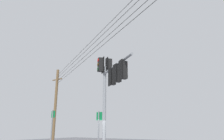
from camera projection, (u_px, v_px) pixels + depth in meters
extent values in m
cylinder|color=gray|center=(104.00, 113.00, 12.57)|extent=(0.20, 0.20, 5.88)
cylinder|color=gray|center=(116.00, 65.00, 11.48)|extent=(3.29, 2.37, 0.14)
cube|color=black|center=(109.00, 66.00, 13.50)|extent=(0.42, 0.42, 0.90)
cube|color=black|center=(107.00, 65.00, 13.44)|extent=(0.38, 0.29, 1.04)
cylinder|color=red|center=(112.00, 62.00, 13.63)|extent=(0.18, 0.14, 0.20)
cylinder|color=#3C2703|center=(112.00, 66.00, 13.55)|extent=(0.18, 0.14, 0.20)
cylinder|color=black|center=(112.00, 70.00, 13.47)|extent=(0.18, 0.14, 0.20)
cube|color=black|center=(100.00, 65.00, 13.29)|extent=(0.42, 0.42, 0.90)
cube|color=black|center=(103.00, 65.00, 13.35)|extent=(0.38, 0.29, 1.04)
cylinder|color=red|center=(98.00, 60.00, 13.31)|extent=(0.18, 0.14, 0.20)
cylinder|color=#3C2703|center=(98.00, 64.00, 13.23)|extent=(0.18, 0.14, 0.20)
cylinder|color=black|center=(98.00, 69.00, 13.15)|extent=(0.18, 0.14, 0.20)
cube|color=black|center=(113.00, 77.00, 11.85)|extent=(0.42, 0.42, 0.90)
cube|color=black|center=(110.00, 77.00, 11.79)|extent=(0.39, 0.28, 1.04)
cylinder|color=red|center=(115.00, 72.00, 11.99)|extent=(0.18, 0.14, 0.20)
cylinder|color=#3C2703|center=(115.00, 77.00, 11.91)|extent=(0.18, 0.14, 0.20)
cylinder|color=black|center=(115.00, 82.00, 11.83)|extent=(0.18, 0.14, 0.20)
cube|color=black|center=(118.00, 74.00, 11.15)|extent=(0.41, 0.41, 0.90)
cube|color=black|center=(115.00, 73.00, 11.08)|extent=(0.39, 0.27, 1.04)
cylinder|color=red|center=(120.00, 69.00, 11.30)|extent=(0.18, 0.13, 0.20)
cylinder|color=#3C2703|center=(121.00, 74.00, 11.21)|extent=(0.18, 0.13, 0.20)
cylinder|color=black|center=(121.00, 80.00, 11.13)|extent=(0.18, 0.13, 0.20)
cube|color=black|center=(124.00, 70.00, 10.45)|extent=(0.42, 0.42, 0.90)
cube|color=black|center=(121.00, 70.00, 10.39)|extent=(0.38, 0.29, 1.04)
cylinder|color=red|center=(127.00, 65.00, 10.59)|extent=(0.18, 0.14, 0.20)
cylinder|color=#3C2703|center=(127.00, 70.00, 10.50)|extent=(0.18, 0.14, 0.20)
cylinder|color=black|center=(127.00, 76.00, 10.42)|extent=(0.18, 0.14, 0.20)
cylinder|color=brown|center=(55.00, 106.00, 26.39)|extent=(0.34, 0.34, 9.59)
cube|color=brown|center=(57.00, 80.00, 27.33)|extent=(1.79, 0.18, 0.12)
cube|color=#0C7238|center=(99.00, 116.00, 10.76)|extent=(0.38, 0.07, 0.42)
cube|color=white|center=(100.00, 116.00, 10.77)|extent=(0.32, 0.04, 0.36)
cylinder|color=slate|center=(51.00, 138.00, 11.54)|extent=(0.07, 0.07, 3.08)
cube|color=#0C7238|center=(53.00, 114.00, 11.93)|extent=(0.28, 0.03, 0.38)
cube|color=white|center=(53.00, 114.00, 11.94)|extent=(0.22, 0.01, 0.32)
cylinder|color=black|center=(115.00, 35.00, 12.47)|extent=(29.28, 17.05, 0.41)
cylinder|color=black|center=(115.00, 29.00, 12.57)|extent=(29.28, 17.05, 0.41)
cylinder|color=black|center=(115.00, 22.00, 12.69)|extent=(29.28, 17.05, 0.41)
cylinder|color=black|center=(115.00, 17.00, 12.79)|extent=(29.28, 17.05, 0.41)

